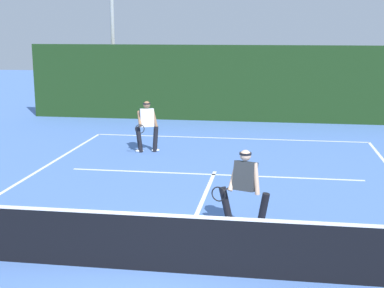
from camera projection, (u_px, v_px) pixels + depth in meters
The scene contains 10 objects.
ground_plane at pixel (172, 273), 8.81m from camera, with size 80.00×80.00×0.00m, color #4D74BE.
court_line_baseline_far at pixel (229, 138), 19.49m from camera, with size 9.75×0.10×0.01m, color white.
court_line_service at pixel (214, 174), 14.68m from camera, with size 7.95×0.10×0.01m, color white.
court_line_centre at pixel (199, 209), 11.90m from camera, with size 0.10×6.40×0.01m, color white.
tennis_net at pixel (172, 243), 8.70m from camera, with size 10.69×0.09×1.10m.
player_near at pixel (244, 186), 10.50m from camera, with size 1.12×0.82×1.62m.
player_far at pixel (147, 124), 17.16m from camera, with size 0.77×0.92×1.64m.
tennis_ball at pixel (325, 249), 9.68m from camera, with size 0.07×0.07×0.07m, color #D1E033.
back_fence_windscreen at pixel (237, 84), 22.71m from camera, with size 17.99×0.12×3.20m, color #193616.
light_pole at pixel (112, 7), 24.19m from camera, with size 0.55×0.44×7.90m.
Camera 1 is at (1.55, -8.03, 3.91)m, focal length 50.67 mm.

